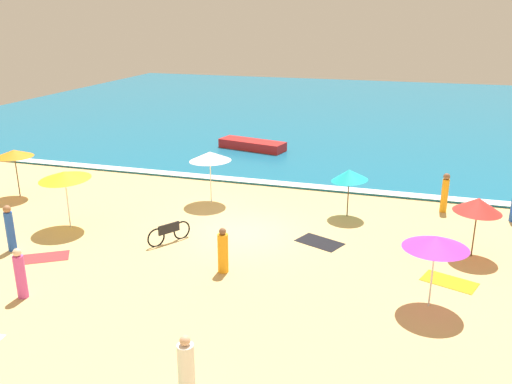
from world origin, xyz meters
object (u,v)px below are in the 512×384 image
object	(u,v)px
beachgoer_1	(20,274)
beachgoer_4	(187,373)
beachgoer_5	(223,252)
beachgoer_0	(445,193)
beach_umbrella_5	(14,153)
beach_umbrella_1	(65,176)
small_boat_0	(252,145)
beach_umbrella_3	(436,242)
beachgoer_3	(10,228)
beach_umbrella_8	(478,205)
parked_bicycle	(169,233)
beach_umbrella_6	(210,156)
beach_umbrella_4	(349,175)

from	to	relation	value
beachgoer_1	beachgoer_4	size ratio (longest dim) A/B	0.92
beachgoer_5	beachgoer_0	bearing A→B (deg)	48.64
beach_umbrella_5	beach_umbrella_1	bearing A→B (deg)	-29.68
beachgoer_5	small_boat_0	world-z (taller)	beachgoer_5
beachgoer_4	beachgoer_5	size ratio (longest dim) A/B	1.11
beachgoer_1	beach_umbrella_3	bearing A→B (deg)	14.49
beachgoer_5	beachgoer_3	bearing A→B (deg)	-175.42
beach_umbrella_1	beach_umbrella_8	distance (m)	15.06
beach_umbrella_5	parked_bicycle	distance (m)	9.43
beachgoer_3	beachgoer_4	distance (m)	10.72
beachgoer_0	beachgoer_4	distance (m)	15.14
beach_umbrella_1	beach_umbrella_5	xyz separation A→B (m)	(-4.49, 2.56, -0.09)
beachgoer_4	small_boat_0	size ratio (longest dim) A/B	0.40
beach_umbrella_6	beachgoer_0	world-z (taller)	beach_umbrella_6
beach_umbrella_1	parked_bicycle	size ratio (longest dim) A/B	1.74
beach_umbrella_4	parked_bicycle	distance (m)	7.61
beach_umbrella_3	beach_umbrella_8	size ratio (longest dim) A/B	1.20
beach_umbrella_4	beachgoer_4	world-z (taller)	beach_umbrella_4
beach_umbrella_4	beach_umbrella_8	size ratio (longest dim) A/B	0.97
beachgoer_1	beachgoer_3	world-z (taller)	beachgoer_3
beach_umbrella_4	beach_umbrella_8	bearing A→B (deg)	-29.13
beachgoer_1	small_boat_0	size ratio (longest dim) A/B	0.37
beach_umbrella_4	beach_umbrella_6	xyz separation A→B (m)	(-6.04, -0.03, 0.33)
beach_umbrella_4	beachgoer_0	bearing A→B (deg)	24.04
beach_umbrella_5	beach_umbrella_8	distance (m)	19.45
beach_umbrella_3	small_boat_0	distance (m)	19.20
beach_umbrella_5	beachgoer_0	world-z (taller)	beach_umbrella_5
beach_umbrella_1	parked_bicycle	world-z (taller)	beach_umbrella_1
beach_umbrella_3	beach_umbrella_6	distance (m)	11.36
beachgoer_5	beach_umbrella_1	bearing A→B (deg)	165.45
beachgoer_3	beachgoer_5	size ratio (longest dim) A/B	1.11
beach_umbrella_6	beachgoer_1	distance (m)	9.87
beach_umbrella_8	parked_bicycle	bearing A→B (deg)	-169.32
beach_umbrella_1	beachgoer_0	xyz separation A→B (m)	(14.10, 6.11, -1.28)
beachgoer_1	beachgoer_5	world-z (taller)	beachgoer_1
beach_umbrella_8	beachgoer_1	distance (m)	14.75
beach_umbrella_6	beachgoer_3	bearing A→B (deg)	-125.53
beachgoer_4	beachgoer_5	world-z (taller)	beachgoer_4
beachgoer_0	beachgoer_5	xyz separation A→B (m)	(-7.00, -7.95, -0.14)
beach_umbrella_6	beachgoer_1	world-z (taller)	beach_umbrella_6
beach_umbrella_4	parked_bicycle	xyz separation A→B (m)	(-5.89, -4.60, -1.40)
beach_umbrella_6	beachgoer_0	size ratio (longest dim) A/B	1.38
beach_umbrella_6	beach_umbrella_8	bearing A→B (deg)	-13.52
beach_umbrella_8	beachgoer_1	bearing A→B (deg)	-151.85
beachgoer_0	small_boat_0	size ratio (longest dim) A/B	0.40
parked_bicycle	beachgoer_1	bearing A→B (deg)	-115.88
beach_umbrella_3	beachgoer_1	bearing A→B (deg)	-165.51
beach_umbrella_5	parked_bicycle	size ratio (longest dim) A/B	1.50
beach_umbrella_8	beachgoer_5	distance (m)	8.73
beach_umbrella_1	beach_umbrella_8	bearing A→B (deg)	6.86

